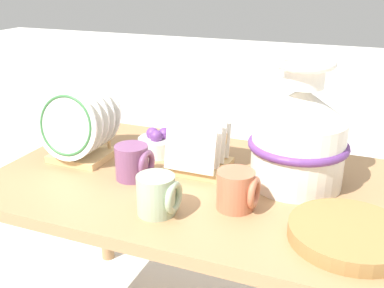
{
  "coord_description": "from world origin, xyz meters",
  "views": [
    {
      "loc": [
        0.45,
        -1.13,
        1.22
      ],
      "look_at": [
        0.0,
        0.0,
        0.75
      ],
      "focal_mm": 42.0,
      "sensor_mm": 36.0,
      "label": 1
    }
  ],
  "objects_px": {
    "mug_sage_glaze": "(158,195)",
    "wicker_charger_stack": "(350,234)",
    "mug_plum_glaze": "(133,162)",
    "fruit_bowl": "(158,144)",
    "ceramic_vase": "(299,134)",
    "mug_terracotta_glaze": "(237,190)",
    "dish_rack_round_plates": "(78,129)",
    "dish_rack_square_plates": "(199,151)"
  },
  "relations": [
    {
      "from": "ceramic_vase",
      "to": "wicker_charger_stack",
      "type": "relative_size",
      "value": 1.3
    },
    {
      "from": "dish_rack_round_plates",
      "to": "mug_sage_glaze",
      "type": "bearing_deg",
      "value": -29.6
    },
    {
      "from": "wicker_charger_stack",
      "to": "mug_terracotta_glaze",
      "type": "relative_size",
      "value": 2.6
    },
    {
      "from": "fruit_bowl",
      "to": "ceramic_vase",
      "type": "bearing_deg",
      "value": -6.79
    },
    {
      "from": "dish_rack_square_plates",
      "to": "wicker_charger_stack",
      "type": "height_order",
      "value": "dish_rack_square_plates"
    },
    {
      "from": "dish_rack_round_plates",
      "to": "fruit_bowl",
      "type": "relative_size",
      "value": 1.82
    },
    {
      "from": "wicker_charger_stack",
      "to": "mug_terracotta_glaze",
      "type": "xyz_separation_m",
      "value": [
        -0.28,
        0.05,
        0.03
      ]
    },
    {
      "from": "dish_rack_round_plates",
      "to": "dish_rack_square_plates",
      "type": "height_order",
      "value": "dish_rack_round_plates"
    },
    {
      "from": "fruit_bowl",
      "to": "dish_rack_round_plates",
      "type": "bearing_deg",
      "value": -147.07
    },
    {
      "from": "dish_rack_square_plates",
      "to": "wicker_charger_stack",
      "type": "xyz_separation_m",
      "value": [
        0.47,
        -0.25,
        -0.04
      ]
    },
    {
      "from": "ceramic_vase",
      "to": "fruit_bowl",
      "type": "xyz_separation_m",
      "value": [
        -0.47,
        0.06,
        -0.12
      ]
    },
    {
      "from": "wicker_charger_stack",
      "to": "fruit_bowl",
      "type": "distance_m",
      "value": 0.71
    },
    {
      "from": "mug_terracotta_glaze",
      "to": "dish_rack_round_plates",
      "type": "bearing_deg",
      "value": 167.98
    },
    {
      "from": "ceramic_vase",
      "to": "fruit_bowl",
      "type": "height_order",
      "value": "ceramic_vase"
    },
    {
      "from": "dish_rack_square_plates",
      "to": "mug_plum_glaze",
      "type": "height_order",
      "value": "dish_rack_square_plates"
    },
    {
      "from": "dish_rack_round_plates",
      "to": "mug_plum_glaze",
      "type": "xyz_separation_m",
      "value": [
        0.23,
        -0.06,
        -0.05
      ]
    },
    {
      "from": "mug_terracotta_glaze",
      "to": "dish_rack_square_plates",
      "type": "bearing_deg",
      "value": 132.82
    },
    {
      "from": "mug_plum_glaze",
      "to": "fruit_bowl",
      "type": "xyz_separation_m",
      "value": [
        -0.02,
        0.2,
        -0.02
      ]
    },
    {
      "from": "dish_rack_square_plates",
      "to": "ceramic_vase",
      "type": "bearing_deg",
      "value": 1.62
    },
    {
      "from": "ceramic_vase",
      "to": "wicker_charger_stack",
      "type": "height_order",
      "value": "ceramic_vase"
    },
    {
      "from": "mug_plum_glaze",
      "to": "mug_terracotta_glaze",
      "type": "bearing_deg",
      "value": -9.78
    },
    {
      "from": "dish_rack_round_plates",
      "to": "wicker_charger_stack",
      "type": "height_order",
      "value": "dish_rack_round_plates"
    },
    {
      "from": "dish_rack_square_plates",
      "to": "wicker_charger_stack",
      "type": "bearing_deg",
      "value": -27.83
    },
    {
      "from": "mug_sage_glaze",
      "to": "dish_rack_round_plates",
      "type": "bearing_deg",
      "value": 150.4
    },
    {
      "from": "ceramic_vase",
      "to": "dish_rack_square_plates",
      "type": "bearing_deg",
      "value": -178.38
    },
    {
      "from": "mug_sage_glaze",
      "to": "ceramic_vase",
      "type": "bearing_deg",
      "value": 45.97
    },
    {
      "from": "wicker_charger_stack",
      "to": "mug_terracotta_glaze",
      "type": "distance_m",
      "value": 0.29
    },
    {
      "from": "fruit_bowl",
      "to": "mug_plum_glaze",
      "type": "bearing_deg",
      "value": -84.89
    },
    {
      "from": "mug_sage_glaze",
      "to": "mug_terracotta_glaze",
      "type": "bearing_deg",
      "value": 29.26
    },
    {
      "from": "dish_rack_round_plates",
      "to": "mug_plum_glaze",
      "type": "bearing_deg",
      "value": -15.21
    },
    {
      "from": "mug_sage_glaze",
      "to": "wicker_charger_stack",
      "type": "bearing_deg",
      "value": 6.27
    },
    {
      "from": "dish_rack_round_plates",
      "to": "mug_terracotta_glaze",
      "type": "distance_m",
      "value": 0.59
    },
    {
      "from": "mug_terracotta_glaze",
      "to": "ceramic_vase",
      "type": "bearing_deg",
      "value": 60.57
    },
    {
      "from": "mug_plum_glaze",
      "to": "fruit_bowl",
      "type": "bearing_deg",
      "value": 95.11
    },
    {
      "from": "ceramic_vase",
      "to": "dish_rack_round_plates",
      "type": "relative_size",
      "value": 1.48
    },
    {
      "from": "dish_rack_round_plates",
      "to": "wicker_charger_stack",
      "type": "relative_size",
      "value": 0.88
    },
    {
      "from": "wicker_charger_stack",
      "to": "mug_plum_glaze",
      "type": "bearing_deg",
      "value": 170.15
    },
    {
      "from": "mug_plum_glaze",
      "to": "mug_sage_glaze",
      "type": "xyz_separation_m",
      "value": [
        0.16,
        -0.16,
        0.0
      ]
    },
    {
      "from": "ceramic_vase",
      "to": "mug_sage_glaze",
      "type": "distance_m",
      "value": 0.44
    },
    {
      "from": "dish_rack_round_plates",
      "to": "wicker_charger_stack",
      "type": "distance_m",
      "value": 0.88
    },
    {
      "from": "ceramic_vase",
      "to": "fruit_bowl",
      "type": "relative_size",
      "value": 2.71
    },
    {
      "from": "mug_plum_glaze",
      "to": "wicker_charger_stack",
      "type": "bearing_deg",
      "value": -9.85
    }
  ]
}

